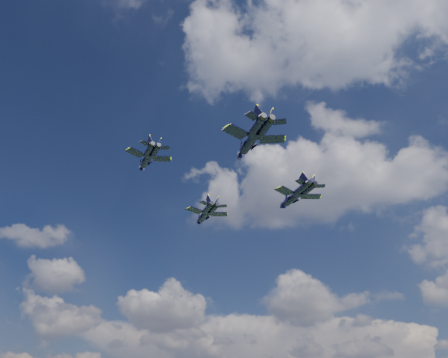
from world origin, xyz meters
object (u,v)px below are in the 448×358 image
jet_right (292,198)px  jet_slot (249,142)px  jet_left (146,160)px  jet_lead (204,216)px

jet_right → jet_slot: (-2.07, -26.95, 0.80)m
jet_left → jet_right: jet_left is taller
jet_left → jet_slot: jet_left is taller
jet_lead → jet_right: 24.75m
jet_left → jet_right: (27.18, 26.94, -2.47)m
jet_right → jet_left: bearing=179.0°
jet_slot → jet_lead: bearing=88.9°
jet_lead → jet_right: (24.74, 0.38, 0.78)m
jet_lead → jet_left: (-2.44, -26.56, 3.25)m
jet_left → jet_slot: 25.16m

